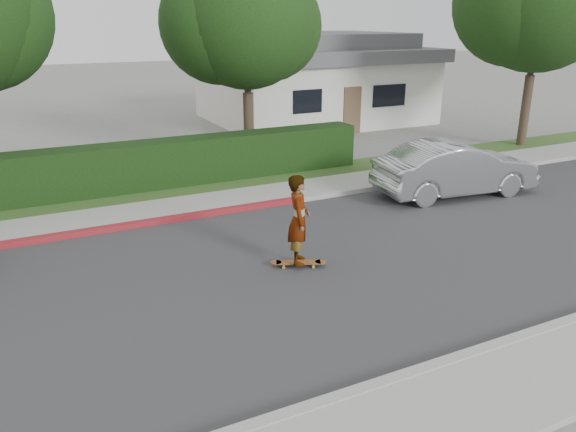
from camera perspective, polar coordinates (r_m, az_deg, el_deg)
name	(u,v)px	position (r m, az deg, el deg)	size (l,w,h in m)	color
ground	(345,260)	(12.43, 5.77, -4.51)	(120.00, 120.00, 0.00)	slate
road	(345,260)	(12.43, 5.77, -4.49)	(60.00, 8.00, 0.01)	#2D2D30
curb_near	(482,352)	(9.60, 19.14, -12.88)	(60.00, 0.20, 0.15)	#9E9E99
sidewalk_near	(528,384)	(9.13, 23.21, -15.40)	(60.00, 1.60, 0.12)	gray
curb_far	(267,204)	(15.78, -2.10, 1.19)	(60.00, 0.20, 0.15)	#9E9E99
curb_red_section	(81,233)	(14.58, -20.30, -1.64)	(12.00, 0.21, 0.15)	maroon
sidewalk_far	(255,196)	(16.57, -3.39, 2.02)	(60.00, 1.60, 0.12)	gray
planting_strip	(235,183)	(17.99, -5.40, 3.36)	(60.00, 1.60, 0.10)	#2D4C1E
hedge	(134,168)	(17.58, -15.37, 4.72)	(15.00, 1.00, 1.50)	black
tree_center	(244,21)	(20.23, -4.53, 19.12)	(5.66, 4.84, 7.44)	#33261C
tree_right	(536,1)	(24.71, 23.93, 19.37)	(6.32, 5.60, 8.56)	#33261C
house	(314,78)	(29.35, 2.61, 13.81)	(10.60, 8.60, 4.30)	beige
skateboard	(298,263)	(12.02, 1.06, -4.75)	(1.17, 0.70, 0.11)	#AE902F
skateboarder	(299,220)	(11.65, 1.09, -0.37)	(0.70, 0.46, 1.92)	white
car_silver	(456,169)	(17.40, 16.65, 4.62)	(1.70, 4.87, 1.60)	#ACAEB3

